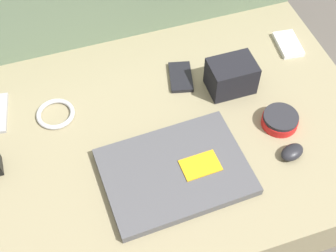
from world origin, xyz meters
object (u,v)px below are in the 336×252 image
(computer_mouse, at_px, (292,152))
(phone_silver, at_px, (288,44))
(speaker_puck, at_px, (280,120))
(camera_pouch, at_px, (231,76))
(laptop, at_px, (175,172))
(phone_black, at_px, (181,77))

(computer_mouse, bearing_deg, phone_silver, 46.81)
(speaker_puck, bearing_deg, camera_pouch, 114.81)
(laptop, height_order, speaker_puck, speaker_puck)
(laptop, relative_size, phone_silver, 3.17)
(laptop, relative_size, camera_pouch, 2.85)
(laptop, height_order, camera_pouch, camera_pouch)
(speaker_puck, distance_m, camera_pouch, 0.17)
(laptop, distance_m, computer_mouse, 0.29)
(computer_mouse, height_order, camera_pouch, camera_pouch)
(camera_pouch, bearing_deg, laptop, -137.01)
(speaker_puck, distance_m, phone_silver, 0.29)
(phone_silver, xyz_separation_m, phone_black, (-0.34, -0.02, -0.00))
(computer_mouse, height_order, phone_black, computer_mouse)
(speaker_puck, xyz_separation_m, phone_silver, (0.15, 0.25, -0.01))
(laptop, relative_size, phone_black, 2.96)
(speaker_puck, distance_m, phone_black, 0.29)
(phone_black, bearing_deg, camera_pouch, -18.59)
(phone_black, bearing_deg, phone_silver, 17.15)
(phone_silver, bearing_deg, laptop, -139.45)
(phone_black, bearing_deg, computer_mouse, -48.65)
(laptop, bearing_deg, phone_black, 65.93)
(phone_silver, height_order, camera_pouch, camera_pouch)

